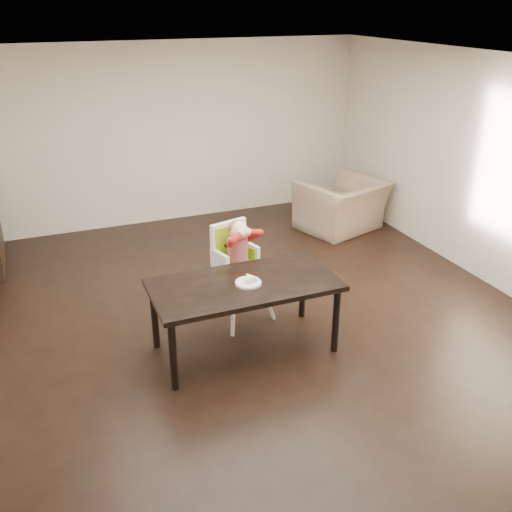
{
  "coord_description": "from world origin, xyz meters",
  "views": [
    {
      "loc": [
        -2.05,
        -4.97,
        3.25
      ],
      "look_at": [
        -0.08,
        -0.1,
        0.86
      ],
      "focal_mm": 40.0,
      "sensor_mm": 36.0,
      "label": 1
    }
  ],
  "objects": [
    {
      "name": "ground",
      "position": [
        0.0,
        0.0,
        0.0
      ],
      "size": [
        7.0,
        7.0,
        0.0
      ],
      "primitive_type": "plane",
      "color": "black",
      "rests_on": "ground"
    },
    {
      "name": "room_walls",
      "position": [
        0.0,
        0.0,
        1.86
      ],
      "size": [
        6.02,
        7.02,
        2.71
      ],
      "color": "beige",
      "rests_on": "ground"
    },
    {
      "name": "dining_table",
      "position": [
        -0.33,
        -0.41,
        0.67
      ],
      "size": [
        1.8,
        0.9,
        0.75
      ],
      "color": "black",
      "rests_on": "ground"
    },
    {
      "name": "high_chair",
      "position": [
        -0.17,
        0.23,
        0.81
      ],
      "size": [
        0.58,
        0.58,
        1.14
      ],
      "rotation": [
        0.0,
        0.0,
        0.27
      ],
      "color": "white",
      "rests_on": "ground"
    },
    {
      "name": "plate",
      "position": [
        -0.3,
        -0.45,
        0.78
      ],
      "size": [
        0.32,
        0.32,
        0.07
      ],
      "rotation": [
        0.0,
        0.0,
        -0.34
      ],
      "color": "white",
      "rests_on": "dining_table"
    },
    {
      "name": "armchair",
      "position": [
        2.2,
        2.09,
        0.51
      ],
      "size": [
        1.34,
        1.07,
        1.02
      ],
      "primitive_type": "imported",
      "rotation": [
        0.0,
        0.0,
        3.44
      ],
      "color": "#977B60",
      "rests_on": "ground"
    }
  ]
}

